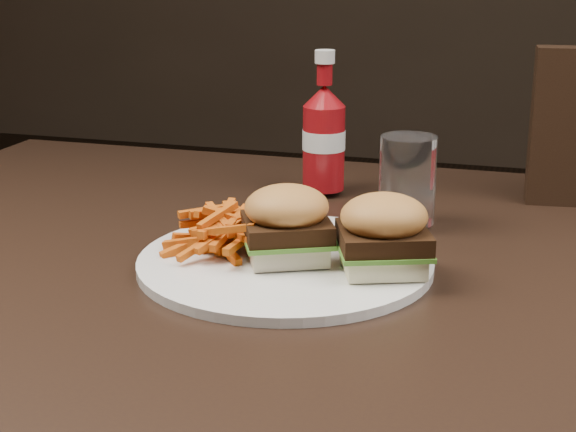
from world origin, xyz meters
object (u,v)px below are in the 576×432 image
(dining_table, at_px, (328,274))
(ketchup_bottle, at_px, (324,148))
(tumbler, at_px, (407,180))
(plate, at_px, (285,262))

(dining_table, xyz_separation_m, ketchup_bottle, (-0.06, 0.22, 0.08))
(dining_table, relative_size, ketchup_bottle, 11.34)
(ketchup_bottle, distance_m, tumbler, 0.16)
(dining_table, bearing_deg, plate, -126.08)
(ketchup_bottle, relative_size, tumbler, 1.08)
(dining_table, height_order, ketchup_bottle, ketchup_bottle)
(plate, bearing_deg, dining_table, 53.92)
(tumbler, bearing_deg, dining_table, -117.56)
(dining_table, relative_size, plate, 4.11)
(dining_table, xyz_separation_m, tumbler, (0.06, 0.12, 0.08))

